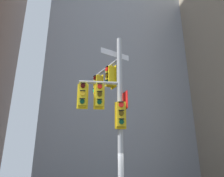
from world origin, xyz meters
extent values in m
cube|color=#9399A3|center=(3.23, 20.84, 21.99)|extent=(16.86, 16.86, 43.98)
cylinder|color=#9EA0A3|center=(0.00, 0.00, 3.90)|extent=(0.23, 0.23, 7.79)
cylinder|color=#9EA0A3|center=(-0.42, 1.12, 6.74)|extent=(0.96, 2.28, 0.13)
cylinder|color=#9EA0A3|center=(-0.89, 0.06, 5.51)|extent=(1.80, 0.24, 0.13)
cube|color=yellow|center=(-0.12, 0.85, 6.14)|extent=(0.20, 0.46, 1.14)
cube|color=yellow|center=(-0.29, 0.78, 6.14)|extent=(0.44, 0.44, 1.00)
cylinder|color=red|center=(-0.48, 0.71, 6.49)|extent=(0.13, 0.21, 0.20)
cube|color=black|center=(-0.49, 0.71, 6.61)|extent=(0.14, 0.23, 0.02)
cylinder|color=#3C2C06|center=(-0.48, 0.71, 6.14)|extent=(0.13, 0.21, 0.20)
cube|color=black|center=(-0.49, 0.71, 6.26)|extent=(0.14, 0.23, 0.02)
cylinder|color=#06311C|center=(-0.48, 0.71, 5.79)|extent=(0.13, 0.21, 0.20)
cube|color=black|center=(-0.49, 0.71, 5.91)|extent=(0.14, 0.23, 0.02)
cube|color=gold|center=(-0.58, 2.08, 6.14)|extent=(0.20, 0.46, 1.14)
cube|color=gold|center=(-0.76, 2.02, 6.14)|extent=(0.44, 0.44, 1.00)
cylinder|color=#360605|center=(-0.94, 1.95, 6.49)|extent=(0.13, 0.21, 0.20)
cube|color=black|center=(-0.95, 1.94, 6.61)|extent=(0.14, 0.23, 0.02)
cylinder|color=#3C2C06|center=(-0.94, 1.95, 6.14)|extent=(0.13, 0.21, 0.20)
cube|color=black|center=(-0.95, 1.94, 6.26)|extent=(0.14, 0.23, 0.02)
cylinder|color=#19C672|center=(-0.94, 1.95, 5.79)|extent=(0.13, 0.21, 0.20)
cube|color=black|center=(-0.95, 1.94, 5.91)|extent=(0.14, 0.23, 0.02)
cube|color=yellow|center=(-0.88, 0.25, 4.91)|extent=(0.48, 0.06, 1.14)
cube|color=yellow|center=(-0.89, 0.06, 4.91)|extent=(0.36, 0.36, 1.00)
cylinder|color=red|center=(-0.91, -0.14, 5.26)|extent=(0.20, 0.07, 0.20)
cube|color=black|center=(-0.91, -0.15, 5.38)|extent=(0.22, 0.09, 0.02)
cylinder|color=#3C2C06|center=(-0.91, -0.14, 4.91)|extent=(0.20, 0.07, 0.20)
cube|color=black|center=(-0.91, -0.15, 5.03)|extent=(0.22, 0.09, 0.02)
cylinder|color=#06311C|center=(-0.91, -0.14, 4.56)|extent=(0.20, 0.07, 0.20)
cube|color=black|center=(-0.91, -0.15, 4.68)|extent=(0.22, 0.09, 0.02)
cube|color=yellow|center=(-1.60, 0.29, 4.91)|extent=(0.48, 0.06, 1.14)
cube|color=yellow|center=(-1.61, 0.10, 4.91)|extent=(0.36, 0.36, 1.00)
cylinder|color=#360605|center=(-1.62, -0.10, 5.26)|extent=(0.20, 0.07, 0.20)
cube|color=black|center=(-1.62, -0.10, 5.38)|extent=(0.22, 0.09, 0.02)
cylinder|color=yellow|center=(-1.62, -0.10, 4.91)|extent=(0.20, 0.07, 0.20)
cube|color=black|center=(-1.62, -0.10, 5.03)|extent=(0.22, 0.09, 0.02)
cylinder|color=#06311C|center=(-1.62, -0.10, 4.56)|extent=(0.20, 0.07, 0.20)
cube|color=black|center=(-1.62, -0.10, 4.68)|extent=(0.22, 0.09, 0.02)
cube|color=gold|center=(-0.01, -0.12, 4.02)|extent=(0.48, 0.08, 1.14)
cube|color=gold|center=(-0.04, -0.31, 4.02)|extent=(0.38, 0.38, 1.00)
cylinder|color=red|center=(-0.06, -0.51, 4.37)|extent=(0.21, 0.08, 0.20)
cube|color=black|center=(-0.06, -0.52, 4.49)|extent=(0.23, 0.10, 0.02)
cylinder|color=#3C2C06|center=(-0.06, -0.51, 4.02)|extent=(0.21, 0.08, 0.20)
cube|color=black|center=(-0.06, -0.52, 4.14)|extent=(0.23, 0.10, 0.02)
cylinder|color=#06311C|center=(-0.06, -0.51, 3.67)|extent=(0.21, 0.08, 0.20)
cube|color=black|center=(-0.06, -0.52, 3.79)|extent=(0.23, 0.10, 0.02)
cube|color=white|center=(-0.13, 0.32, 7.13)|extent=(1.47, 0.61, 0.28)
cube|color=#19479E|center=(-0.13, 0.32, 7.13)|extent=(1.43, 0.59, 0.24)
cube|color=red|center=(0.22, 0.04, 4.72)|extent=(0.14, 0.63, 0.80)
cube|color=white|center=(0.22, 0.04, 4.72)|extent=(0.13, 0.59, 0.76)
camera|label=1|loc=(-1.96, -9.07, 1.89)|focal=35.93mm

